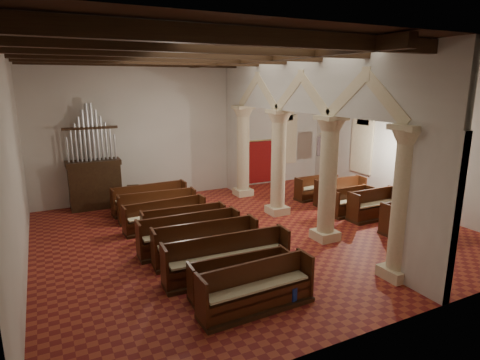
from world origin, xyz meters
name	(u,v)px	position (x,y,z in m)	size (l,w,h in m)	color
floor	(255,233)	(0.00, 0.00, 0.00)	(14.00, 14.00, 0.00)	#9C3722
ceiling	(257,51)	(0.00, 0.00, 6.00)	(14.00, 14.00, 0.00)	black
wall_back	(193,129)	(0.00, 6.00, 3.00)	(14.00, 0.02, 6.00)	silver
wall_front	(403,190)	(0.00, -6.00, 3.00)	(14.00, 0.02, 6.00)	silver
wall_left	(12,167)	(-7.00, 0.00, 3.00)	(0.02, 12.00, 6.00)	silver
wall_right	(408,135)	(7.00, 0.00, 3.00)	(0.02, 12.00, 6.00)	silver
ceiling_beams	(257,57)	(0.00, 0.00, 5.82)	(13.80, 11.80, 0.30)	#32200F
arcade	(302,127)	(1.80, 0.00, 3.56)	(0.90, 11.90, 6.00)	beige
window_right_a	(438,161)	(6.98, -1.50, 2.20)	(0.03, 1.00, 2.20)	#377B5E
window_right_b	(363,146)	(6.98, 2.50, 2.20)	(0.03, 1.00, 2.20)	#377B5E
window_back	(285,139)	(5.00, 5.98, 2.20)	(1.00, 0.03, 2.20)	#377B5E
pipe_organ	(94,175)	(-4.50, 5.50, 1.37)	(2.10, 0.85, 4.40)	#32200F
lectern	(134,199)	(-3.19, 4.42, 0.47)	(0.52, 0.54, 1.14)	#311C0F
dossal_curtain	(260,162)	(3.50, 5.92, 1.17)	(1.80, 0.07, 2.17)	maroon
processional_banner	(322,170)	(6.00, 4.16, 0.84)	(0.61, 0.77, 2.71)	#32200F
hymnal_box_a	(293,292)	(-1.34, -4.30, 0.27)	(0.33, 0.27, 0.33)	navy
hymnal_box_b	(266,269)	(-1.32, -2.99, 0.27)	(0.35, 0.28, 0.35)	navy
hymnal_box_c	(227,230)	(-0.99, 0.17, 0.24)	(0.28, 0.22, 0.28)	#151B92
tube_heater_a	(223,315)	(-3.15, -4.30, 0.16)	(0.09, 0.09, 0.87)	white
tube_heater_b	(247,287)	(-2.14, -3.46, 0.16)	(0.09, 0.09, 0.95)	silver
nave_pew_0	(257,295)	(-2.27, -4.20, 0.37)	(2.79, 0.83, 1.11)	#32200F
nave_pew_1	(240,281)	(-2.27, -3.35, 0.32)	(2.59, 0.76, 0.96)	#32200F
nave_pew_2	(228,264)	(-2.20, -2.49, 0.38)	(3.47, 0.94, 1.15)	#32200F
nave_pew_3	(206,248)	(-2.32, -1.24, 0.37)	(3.11, 0.94, 1.13)	#32200F
nave_pew_4	(190,239)	(-2.52, -0.38, 0.38)	(3.15, 0.83, 1.15)	#32200F
nave_pew_5	(184,227)	(-2.29, 0.80, 0.33)	(2.84, 0.84, 1.01)	#32200F
nave_pew_6	(166,220)	(-2.64, 1.82, 0.34)	(2.95, 0.86, 1.02)	#32200F
nave_pew_7	(158,210)	(-2.61, 2.95, 0.35)	(2.93, 0.88, 1.06)	#32200F
nave_pew_8	(150,203)	(-2.64, 4.01, 0.36)	(2.98, 0.85, 1.10)	#32200F
aisle_pew_0	(409,221)	(4.89, -2.20, 0.38)	(2.27, 0.80, 1.12)	#32200F
aisle_pew_1	(374,209)	(4.76, -0.67, 0.38)	(2.14, 0.76, 1.13)	#32200F
aisle_pew_2	(351,205)	(4.33, 0.13, 0.36)	(1.87, 0.79, 1.06)	#32200F
aisle_pew_3	(340,196)	(4.83, 1.36, 0.38)	(2.28, 0.85, 1.13)	#32200F
aisle_pew_4	(316,191)	(4.47, 2.54, 0.34)	(2.03, 0.77, 1.02)	#32200F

